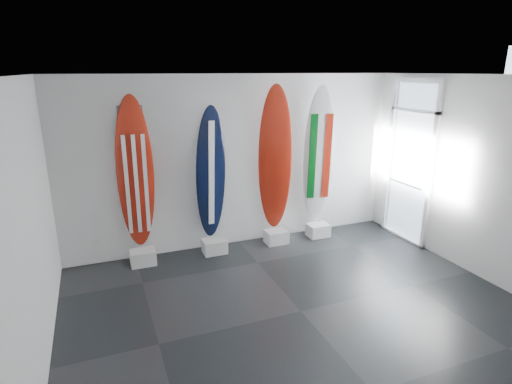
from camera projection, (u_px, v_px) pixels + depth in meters
name	position (u px, v px, depth m)	size (l,w,h in m)	color
floor	(301.00, 311.00, 5.44)	(6.00, 6.00, 0.00)	black
ceiling	(309.00, 75.00, 4.59)	(6.00, 6.00, 0.00)	white
wall_back	(237.00, 162.00, 7.25)	(6.00, 6.00, 0.00)	silver
wall_front	(480.00, 310.00, 2.79)	(6.00, 6.00, 0.00)	silver
wall_left	(27.00, 239.00, 3.96)	(5.00, 5.00, 0.00)	silver
wall_right	(486.00, 180.00, 6.08)	(5.00, 5.00, 0.00)	silver
display_block_usa	(143.00, 257.00, 6.73)	(0.40, 0.30, 0.24)	silver
surfboard_usa	(135.00, 175.00, 6.44)	(0.57, 0.08, 2.51)	#9E1D0E
display_block_navy	(215.00, 246.00, 7.16)	(0.40, 0.30, 0.24)	silver
surfboard_navy	(211.00, 174.00, 6.89)	(0.52, 0.08, 2.30)	black
display_block_swiss	(276.00, 237.00, 7.57)	(0.40, 0.30, 0.24)	silver
surfboard_swiss	(275.00, 160.00, 7.26)	(0.59, 0.08, 2.61)	#9E1D0E
display_block_italy	(318.00, 230.00, 7.88)	(0.40, 0.30, 0.24)	silver
surfboard_italy	(319.00, 157.00, 7.57)	(0.58, 0.08, 2.58)	white
wall_outlet	(96.00, 244.00, 6.69)	(0.09, 0.02, 0.13)	silver
glass_door	(410.00, 164.00, 7.47)	(0.12, 1.16, 2.85)	white
balcony	(458.00, 204.00, 8.20)	(2.80, 2.20, 1.20)	slate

